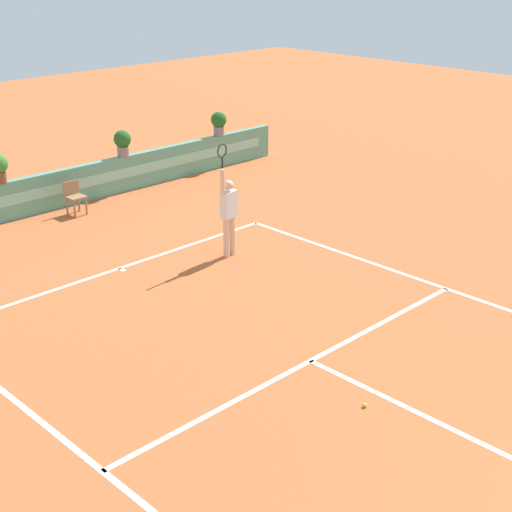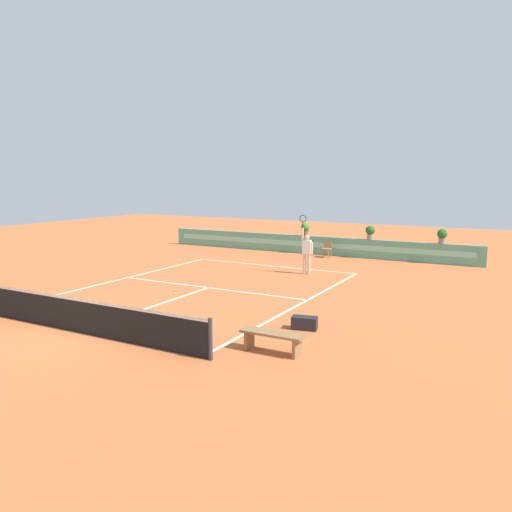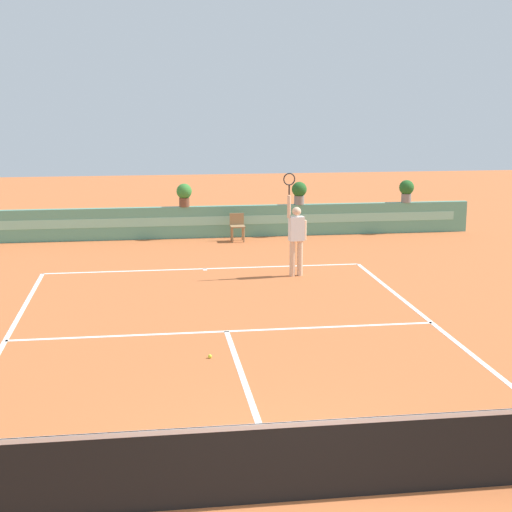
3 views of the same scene
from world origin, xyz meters
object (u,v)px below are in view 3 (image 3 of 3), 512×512
at_px(potted_plant_centre, 184,194).
at_px(ball_kid_chair, 237,226).
at_px(tennis_ball_near_baseline, 210,356).
at_px(tennis_player, 296,235).
at_px(potted_plant_far_right, 406,190).
at_px(potted_plant_right, 299,191).

bearing_deg(potted_plant_centre, ball_kid_chair, -24.85).
xyz_separation_m(tennis_ball_near_baseline, potted_plant_centre, (0.16, 11.48, 1.38)).
bearing_deg(tennis_ball_near_baseline, potted_plant_centre, 89.18).
bearing_deg(ball_kid_chair, tennis_player, -79.55).
bearing_deg(tennis_player, potted_plant_centre, 113.87).
distance_m(tennis_ball_near_baseline, potted_plant_far_right, 13.71).
bearing_deg(tennis_ball_near_baseline, potted_plant_far_right, 57.24).
xyz_separation_m(ball_kid_chair, potted_plant_right, (2.08, 0.73, 0.93)).
bearing_deg(potted_plant_centre, potted_plant_right, 0.00).
distance_m(ball_kid_chair, potted_plant_right, 2.40).
xyz_separation_m(ball_kid_chair, potted_plant_far_right, (5.64, 0.73, 0.93)).
distance_m(tennis_player, tennis_ball_near_baseline, 6.52).
bearing_deg(potted_plant_centre, potted_plant_far_right, 0.00).
xyz_separation_m(ball_kid_chair, tennis_ball_near_baseline, (-1.75, -10.74, -0.44)).
bearing_deg(potted_plant_right, tennis_ball_near_baseline, -108.45).
distance_m(tennis_player, potted_plant_centre, 6.14).
distance_m(tennis_ball_near_baseline, potted_plant_right, 12.17).
xyz_separation_m(tennis_player, tennis_ball_near_baseline, (-2.64, -5.87, -1.02)).
xyz_separation_m(tennis_player, potted_plant_right, (1.18, 5.60, 0.36)).
height_order(tennis_ball_near_baseline, potted_plant_far_right, potted_plant_far_right).
height_order(potted_plant_right, potted_plant_centre, same).
bearing_deg(ball_kid_chair, potted_plant_centre, 155.15).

